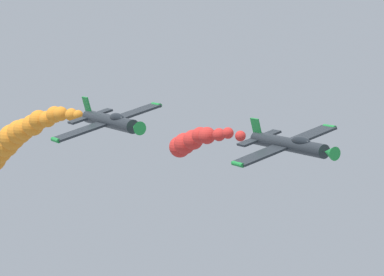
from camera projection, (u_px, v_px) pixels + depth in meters
name	position (u px, v px, depth m)	size (l,w,h in m)	color
airplane_left_inner	(289.00, 144.00, 61.51)	(9.33, 10.35, 3.23)	#23282D
smoke_trail_left_inner	(192.00, 141.00, 77.68)	(3.49, 15.89, 4.52)	red
airplane_right_inner	(110.00, 121.00, 63.08)	(9.33, 10.35, 3.23)	#23282D
smoke_trail_right_inner	(11.00, 141.00, 84.42)	(3.94, 25.33, 8.97)	orange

